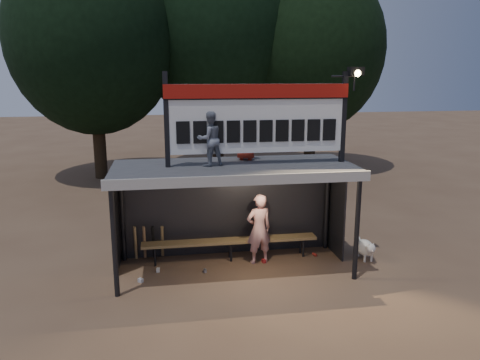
{
  "coord_description": "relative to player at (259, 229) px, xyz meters",
  "views": [
    {
      "loc": [
        -1.4,
        -9.44,
        4.17
      ],
      "look_at": [
        0.2,
        0.4,
        1.9
      ],
      "focal_mm": 35.0,
      "sensor_mm": 36.0,
      "label": 1
    }
  ],
  "objects": [
    {
      "name": "child_a",
      "position": [
        -1.1,
        -0.29,
        2.08
      ],
      "size": [
        0.65,
        0.58,
        1.11
      ],
      "primitive_type": "imported",
      "rotation": [
        0.0,
        0.0,
        3.47
      ],
      "color": "gray",
      "rests_on": "dugout_shelter"
    },
    {
      "name": "bench",
      "position": [
        -0.61,
        0.28,
        -0.36
      ],
      "size": [
        4.0,
        0.35,
        0.48
      ],
      "color": "olive",
      "rests_on": "ground"
    },
    {
      "name": "tree_right",
      "position": [
        4.39,
        10.23,
        4.39
      ],
      "size": [
        6.08,
        6.08,
        8.72
      ],
      "color": "black",
      "rests_on": "ground"
    },
    {
      "name": "scoreboard_assembly",
      "position": [
        -0.05,
        -0.28,
        2.53
      ],
      "size": [
        4.1,
        0.27,
        1.99
      ],
      "color": "black",
      "rests_on": "dugout_shelter"
    },
    {
      "name": "tree_mid",
      "position": [
        0.39,
        11.23,
        5.37
      ],
      "size": [
        7.22,
        7.22,
        10.36
      ],
      "color": "#302115",
      "rests_on": "ground"
    },
    {
      "name": "bats",
      "position": [
        -2.44,
        0.55,
        -0.37
      ],
      "size": [
        0.67,
        0.35,
        0.84
      ],
      "color": "#A47F4C",
      "rests_on": "ground"
    },
    {
      "name": "dugout_shelter",
      "position": [
        -0.61,
        -0.03,
        1.05
      ],
      "size": [
        5.1,
        2.08,
        2.32
      ],
      "color": "#3A3A3D",
      "rests_on": "ground"
    },
    {
      "name": "tree_left",
      "position": [
        -4.61,
        9.73,
        4.72
      ],
      "size": [
        6.46,
        6.46,
        9.27
      ],
      "color": "#322416",
      "rests_on": "ground"
    },
    {
      "name": "dog",
      "position": [
        2.46,
        -0.23,
        -0.52
      ],
      "size": [
        0.36,
        0.81,
        0.49
      ],
      "color": "white",
      "rests_on": "ground"
    },
    {
      "name": "player",
      "position": [
        0.0,
        0.0,
        0.0
      ],
      "size": [
        0.65,
        0.49,
        1.6
      ],
      "primitive_type": "imported",
      "rotation": [
        0.0,
        0.0,
        3.35
      ],
      "color": "white",
      "rests_on": "ground"
    },
    {
      "name": "child_b",
      "position": [
        -0.25,
        0.27,
        2.03
      ],
      "size": [
        0.57,
        0.46,
        1.02
      ],
      "primitive_type": "imported",
      "rotation": [
        0.0,
        0.0,
        2.84
      ],
      "color": "maroon",
      "rests_on": "dugout_shelter"
    },
    {
      "name": "litter",
      "position": [
        -0.95,
        -0.2,
        -0.76
      ],
      "size": [
        4.07,
        0.91,
        0.08
      ],
      "color": "#AA1E1D",
      "rests_on": "ground"
    },
    {
      "name": "ground",
      "position": [
        -0.61,
        -0.27,
        -0.8
      ],
      "size": [
        80.0,
        80.0,
        0.0
      ],
      "primitive_type": "plane",
      "color": "brown",
      "rests_on": "ground"
    }
  ]
}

